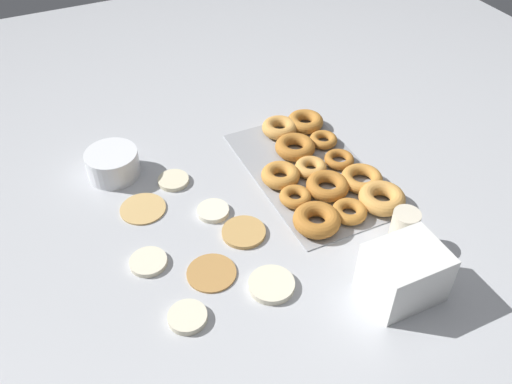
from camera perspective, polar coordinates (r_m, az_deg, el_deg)
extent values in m
plane|color=#B2B5BA|center=(1.34, -1.50, -3.40)|extent=(3.00, 3.00, 0.00)
cylinder|color=beige|center=(1.16, -7.22, -12.92)|extent=(0.08, 0.08, 0.02)
cylinder|color=#B27F42|center=(1.23, -4.71, -8.41)|extent=(0.11, 0.11, 0.01)
cylinder|color=silver|center=(1.36, -4.54, -1.99)|extent=(0.08, 0.08, 0.01)
cylinder|color=tan|center=(1.40, -11.83, -1.67)|extent=(0.12, 0.12, 0.01)
cylinder|color=beige|center=(1.20, 1.64, -9.73)|extent=(0.10, 0.10, 0.02)
cylinder|color=beige|center=(1.46, -8.69, 1.21)|extent=(0.08, 0.08, 0.01)
cylinder|color=beige|center=(1.27, -11.26, -7.22)|extent=(0.09, 0.09, 0.01)
cylinder|color=tan|center=(1.31, -1.30, -4.25)|extent=(0.11, 0.11, 0.01)
cube|color=#93969B|center=(1.49, 5.71, 2.20)|extent=(0.51, 0.30, 0.01)
torus|color=#D19347|center=(1.40, 13.12, -0.64)|extent=(0.12, 0.12, 0.04)
torus|color=#C68438|center=(1.46, 11.01, 1.47)|extent=(0.11, 0.11, 0.03)
torus|color=#AD6B28|center=(1.52, 8.75, 3.42)|extent=(0.08, 0.08, 0.02)
torus|color=#B7752D|center=(1.58, 7.11, 5.48)|extent=(0.08, 0.08, 0.02)
torus|color=#B7752D|center=(1.64, 5.21, 7.40)|extent=(0.11, 0.11, 0.03)
torus|color=#B7752D|center=(1.36, 9.81, -2.03)|extent=(0.09, 0.09, 0.03)
torus|color=#AD6B28|center=(1.42, 7.53, 0.65)|extent=(0.11, 0.11, 0.03)
torus|color=#D19347|center=(1.47, 5.80, 2.58)|extent=(0.09, 0.09, 0.03)
torus|color=#AD6B28|center=(1.54, 4.14, 4.76)|extent=(0.11, 0.11, 0.03)
torus|color=#D19347|center=(1.61, 2.49, 6.79)|extent=(0.10, 0.10, 0.03)
torus|color=#AD6B28|center=(1.32, 6.41, -2.93)|extent=(0.12, 0.12, 0.04)
torus|color=#B7752D|center=(1.38, 4.15, -0.50)|extent=(0.08, 0.08, 0.03)
torus|color=#C68438|center=(1.44, 2.59, 1.78)|extent=(0.10, 0.10, 0.03)
cylinder|color=white|center=(1.50, -14.85, 2.90)|extent=(0.14, 0.14, 0.07)
cube|color=white|center=(1.23, 14.92, -9.74)|extent=(0.13, 0.16, 0.03)
cube|color=white|center=(1.21, 15.12, -9.00)|extent=(0.13, 0.16, 0.03)
cube|color=white|center=(1.19, 15.33, -8.23)|extent=(0.13, 0.16, 0.03)
cube|color=white|center=(1.17, 15.55, -7.43)|extent=(0.13, 0.16, 0.03)
cube|color=white|center=(1.15, 15.78, -6.61)|extent=(0.13, 0.16, 0.03)
cylinder|color=beige|center=(1.30, 15.29, -3.76)|extent=(0.06, 0.06, 0.10)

